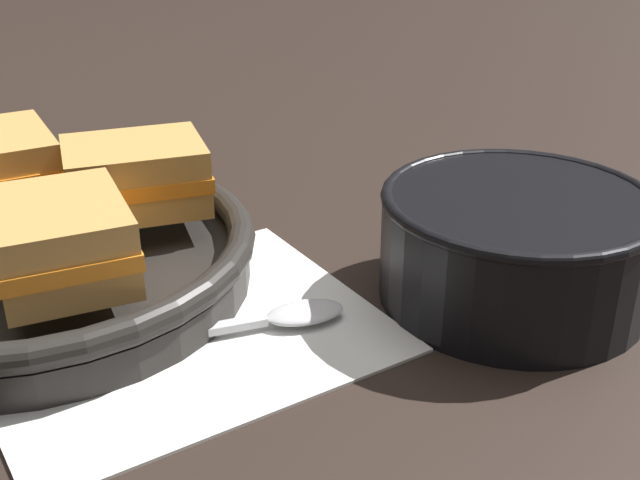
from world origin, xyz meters
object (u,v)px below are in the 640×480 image
soup_bowl (515,240)px  skillet (37,260)px  sandwich_near_right (136,176)px  spoon (272,318)px  sandwich_near_left (61,241)px

soup_bowl → skillet: 0.31m
skillet → sandwich_near_right: 0.08m
spoon → sandwich_near_left: size_ratio=1.36×
soup_bowl → sandwich_near_right: (-0.16, 0.20, 0.02)m
sandwich_near_left → sandwich_near_right: same height
soup_bowl → spoon: size_ratio=1.16×
soup_bowl → skillet: soup_bowl is taller
soup_bowl → sandwich_near_left: (-0.24, 0.13, 0.02)m
skillet → spoon: bearing=-57.6°
sandwich_near_right → spoon: bearing=-83.0°
sandwich_near_left → soup_bowl: bearing=-28.9°
sandwich_near_left → sandwich_near_right: 0.10m
spoon → sandwich_near_left: sandwich_near_left is taller
skillet → sandwich_near_right: sandwich_near_right is taller
soup_bowl → spoon: soup_bowl is taller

